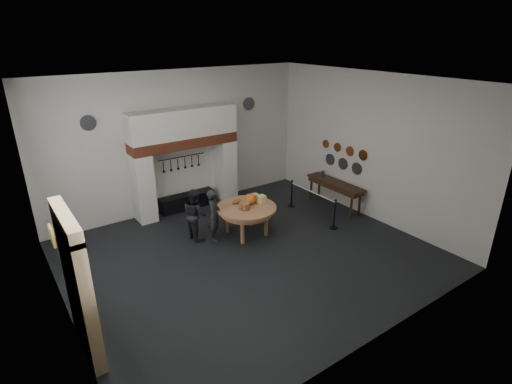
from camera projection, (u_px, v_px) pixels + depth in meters
floor at (250, 254)px, 10.70m from camera, size 9.00×8.00×0.02m
ceiling at (249, 82)px, 9.01m from camera, size 9.00×8.00×0.02m
wall_back at (180, 141)px, 12.88m from camera, size 9.00×0.02×4.50m
wall_front at (381, 240)px, 6.82m from camera, size 9.00×0.02×4.50m
wall_left at (50, 222)px, 7.45m from camera, size 0.02×8.00×4.50m
wall_right at (370, 147)px, 12.26m from camera, size 0.02×8.00×4.50m
chimney_pier_left at (143, 188)px, 12.27m from camera, size 0.55×0.70×2.15m
chimney_pier_right at (225, 170)px, 13.85m from camera, size 0.55×0.70×2.15m
hearth_brick_band at (184, 142)px, 12.59m from camera, size 3.50×0.72×0.32m
chimney_hood at (183, 123)px, 12.36m from camera, size 3.50×0.70×0.90m
iron_range at (187, 201)px, 13.42m from camera, size 1.90×0.45×0.50m
utensil_rail at (182, 157)px, 13.01m from camera, size 1.60×0.02×0.02m
door_recess at (74, 293)px, 7.08m from camera, size 0.04×1.10×2.50m
door_jamb_near at (89, 310)px, 6.58m from camera, size 0.22×0.30×2.60m
door_jamb_far at (70, 271)px, 7.64m from camera, size 0.22×0.30×2.60m
door_lintel at (65, 221)px, 6.61m from camera, size 0.22×1.70×0.30m
wall_plaque at (52, 236)px, 8.33m from camera, size 0.05×0.34×0.44m
work_table at (246, 208)px, 11.48m from camera, size 1.96×1.96×0.07m
pumpkin at (250, 199)px, 11.59m from camera, size 0.36×0.36×0.31m
cheese_block_big at (261, 199)px, 11.65m from camera, size 0.22×0.22×0.24m
cheese_block_small at (255, 197)px, 11.88m from camera, size 0.18×0.18×0.20m
wicker_basket at (245, 206)px, 11.23m from camera, size 0.36×0.36×0.22m
bread_loaf at (237, 201)px, 11.66m from camera, size 0.31×0.18×0.13m
visitor_near at (214, 215)px, 11.20m from camera, size 0.63×0.66×1.53m
visitor_far at (195, 214)px, 11.29m from camera, size 0.63×0.77×1.50m
side_table at (335, 183)px, 13.27m from camera, size 0.55×2.20×0.06m
pewter_jug at (323, 174)px, 13.67m from camera, size 0.12×0.12×0.22m
copper_pan_a at (363, 155)px, 12.50m from camera, size 0.03×0.34×0.34m
copper_pan_b at (350, 151)px, 12.92m from camera, size 0.03×0.32×0.32m
copper_pan_c at (337, 147)px, 13.33m from camera, size 0.03×0.30×0.30m
copper_pan_d at (326, 144)px, 13.75m from camera, size 0.03×0.28×0.28m
pewter_plate_left at (357, 169)px, 12.84m from camera, size 0.03×0.40×0.40m
pewter_plate_mid at (343, 164)px, 13.29m from camera, size 0.03×0.40×0.40m
pewter_plate_right at (330, 159)px, 13.75m from camera, size 0.03×0.40×0.40m
pewter_plate_back_left at (88, 123)px, 11.05m from camera, size 0.44×0.03×0.44m
pewter_plate_back_right at (249, 104)px, 13.94m from camera, size 0.44×0.03×0.44m
barrier_post_near at (335, 215)px, 11.96m from camera, size 0.05×0.05×0.90m
barrier_post_far at (292, 194)px, 13.47m from camera, size 0.05×0.05×0.90m
barrier_rope at (313, 192)px, 12.57m from camera, size 0.04×2.00×0.04m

